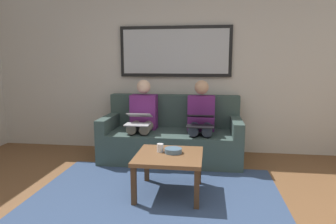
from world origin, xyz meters
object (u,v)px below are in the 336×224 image
at_px(person_right, 143,117).
at_px(bowl, 173,151).
at_px(couch, 172,137).
at_px(framed_mirror, 175,52).
at_px(coffee_table, 169,160).
at_px(laptop_black, 200,121).
at_px(person_left, 201,119).
at_px(cup, 160,148).
at_px(laptop_silver, 139,119).

bearing_deg(person_right, bowl, 117.91).
height_order(couch, framed_mirror, framed_mirror).
relative_size(couch, coffee_table, 2.82).
bearing_deg(laptop_black, framed_mirror, -59.12).
distance_m(couch, coffee_table, 1.22).
height_order(framed_mirror, person_right, framed_mirror).
bearing_deg(framed_mirror, bowl, 95.83).
height_order(framed_mirror, bowl, framed_mirror).
bearing_deg(framed_mirror, laptop_black, 120.88).
bearing_deg(laptop_black, couch, -36.67).
relative_size(laptop_black, person_right, 0.31).
bearing_deg(framed_mirror, person_left, 132.50).
relative_size(coffee_table, laptop_black, 1.95).
distance_m(person_left, person_right, 0.84).
xyz_separation_m(cup, laptop_black, (-0.40, -0.83, 0.15)).
height_order(coffee_table, person_left, person_left).
distance_m(framed_mirror, coffee_table, 1.99).
height_order(bowl, laptop_silver, laptop_silver).
bearing_deg(coffee_table, person_right, -64.81).
xyz_separation_m(framed_mirror, person_right, (0.42, 0.46, -0.94)).
xyz_separation_m(framed_mirror, cup, (-0.01, 1.53, -1.07)).
xyz_separation_m(couch, framed_mirror, (0.00, -0.39, 1.24)).
bearing_deg(framed_mirror, cup, 90.53).
xyz_separation_m(cup, person_right, (0.43, -1.07, 0.13)).
xyz_separation_m(person_right, laptop_silver, (0.00, 0.24, 0.01)).
height_order(framed_mirror, laptop_silver, framed_mirror).
distance_m(framed_mirror, laptop_silver, 1.23).
bearing_deg(bowl, cup, -6.76).
distance_m(couch, laptop_silver, 0.61).
distance_m(framed_mirror, cup, 1.87).
bearing_deg(couch, framed_mirror, -90.00).
bearing_deg(couch, person_left, 170.73).
distance_m(couch, framed_mirror, 1.30).
height_order(couch, coffee_table, couch).
height_order(cup, person_left, person_left).
xyz_separation_m(coffee_table, cup, (0.11, -0.08, 0.10)).
xyz_separation_m(couch, person_left, (-0.42, 0.07, 0.30)).
relative_size(person_left, laptop_silver, 3.34).
bearing_deg(person_right, cup, 112.00).
xyz_separation_m(cup, laptop_silver, (0.43, -0.83, 0.15)).
bearing_deg(laptop_black, bowl, 72.84).
distance_m(coffee_table, person_left, 1.21).
xyz_separation_m(framed_mirror, bowl, (-0.16, 1.55, -1.09)).
relative_size(couch, cup, 21.72).
relative_size(coffee_table, cup, 7.71).
relative_size(framed_mirror, person_right, 1.49).
distance_m(coffee_table, bowl, 0.11).
bearing_deg(cup, couch, -89.29).
height_order(laptop_black, laptop_silver, same).
distance_m(framed_mirror, person_right, 1.13).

